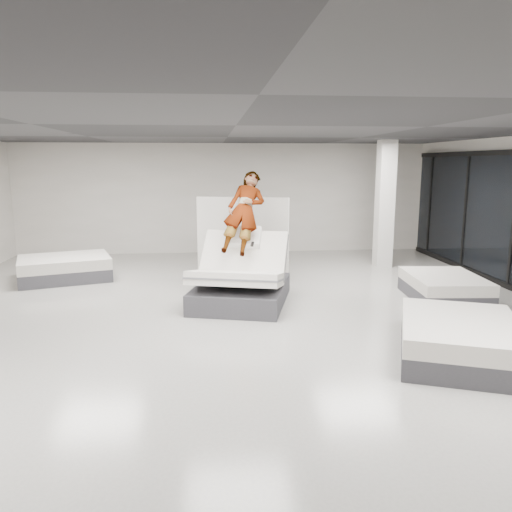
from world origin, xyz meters
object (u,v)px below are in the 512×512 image
at_px(person, 244,229).
at_px(flat_bed_left_far, 65,268).
at_px(remote, 252,244).
at_px(flat_bed_right_far, 444,287).
at_px(hero_bed, 241,282).
at_px(column, 385,205).
at_px(divider_panel, 242,240).
at_px(flat_bed_right_near, 459,340).

xyz_separation_m(person, flat_bed_left_far, (-3.99, 2.01, -1.12)).
bearing_deg(remote, flat_bed_right_far, 14.72).
bearing_deg(flat_bed_left_far, hero_bed, -30.88).
bearing_deg(flat_bed_left_far, column, 5.44).
relative_size(hero_bed, flat_bed_left_far, 1.09).
bearing_deg(flat_bed_left_far, divider_panel, -7.49).
bearing_deg(hero_bed, flat_bed_right_far, -1.19).
height_order(divider_panel, flat_bed_right_near, divider_panel).
distance_m(remote, divider_panel, 1.88).
relative_size(remote, divider_panel, 0.07).
relative_size(person, divider_panel, 0.88).
bearing_deg(flat_bed_left_far, remote, -30.30).
xyz_separation_m(flat_bed_right_near, column, (1.06, 6.09, 1.33)).
relative_size(remote, flat_bed_right_near, 0.06).
height_order(person, divider_panel, person).
bearing_deg(flat_bed_right_near, hero_bed, 132.63).
height_order(hero_bed, remote, hero_bed).
distance_m(person, flat_bed_right_far, 4.09).
xyz_separation_m(hero_bed, flat_bed_right_far, (3.99, -0.08, -0.19)).
height_order(remote, column, column).
xyz_separation_m(flat_bed_right_far, flat_bed_right_near, (-1.21, -2.94, 0.04)).
bearing_deg(column, flat_bed_right_near, -99.88).
bearing_deg(remote, person, 122.15).
bearing_deg(person, hero_bed, -90.00).
bearing_deg(divider_panel, flat_bed_right_near, -43.49).
xyz_separation_m(divider_panel, column, (3.70, 1.27, 0.65)).
relative_size(person, flat_bed_right_near, 0.76).
height_order(divider_panel, flat_bed_left_far, divider_panel).
distance_m(hero_bed, person, 1.02).
xyz_separation_m(divider_panel, flat_bed_right_near, (2.64, -4.82, -0.67)).
distance_m(person, column, 4.66).
relative_size(flat_bed_left_far, column, 0.72).
relative_size(remote, flat_bed_left_far, 0.06).
xyz_separation_m(flat_bed_left_far, column, (7.75, 0.74, 1.33)).
relative_size(flat_bed_right_far, flat_bed_right_near, 0.76).
height_order(person, remote, person).
bearing_deg(person, flat_bed_right_far, 8.95).
relative_size(hero_bed, column, 0.79).
distance_m(remote, flat_bed_right_near, 4.01).
bearing_deg(person, divider_panel, 102.67).
height_order(flat_bed_right_near, flat_bed_left_far, flat_bed_right_near).
distance_m(person, flat_bed_right_near, 4.44).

